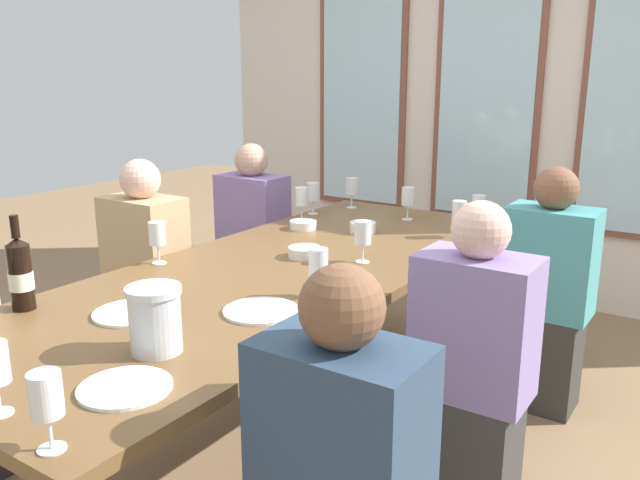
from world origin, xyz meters
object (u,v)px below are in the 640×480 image
(wine_glass_5, at_px, (157,235))
(wine_glass_10, at_px, (459,212))
(dining_table, at_px, (279,282))
(white_plate_0, at_px, (133,313))
(wine_bottle_1, at_px, (20,274))
(tasting_bowl_0, at_px, (304,252))
(wine_glass_8, at_px, (363,235))
(wine_glass_4, at_px, (302,198))
(metal_pitcher, at_px, (155,319))
(tasting_bowl_2, at_px, (363,227))
(wine_glass_7, at_px, (318,265))
(seated_person_2, at_px, (147,280))
(white_plate_1, at_px, (261,311))
(wine_glass_0, at_px, (479,207))
(wine_glass_6, at_px, (352,187))
(wine_glass_3, at_px, (408,197))
(white_plate_2, at_px, (125,388))
(seated_person_4, at_px, (254,244))
(seated_person_5, at_px, (546,297))
(tasting_bowl_1, at_px, (303,225))
(wine_glass_9, at_px, (46,397))
(seated_person_3, at_px, (472,372))
(wine_glass_1, at_px, (313,192))

(wine_glass_5, xyz_separation_m, wine_glass_10, (0.85, 1.09, 0.00))
(dining_table, xyz_separation_m, white_plate_0, (-0.08, -0.67, 0.07))
(dining_table, relative_size, wine_bottle_1, 8.52)
(tasting_bowl_0, bearing_deg, wine_glass_8, 16.24)
(wine_glass_4, relative_size, wine_glass_8, 1.00)
(metal_pitcher, bearing_deg, dining_table, 103.75)
(tasting_bowl_0, bearing_deg, tasting_bowl_2, 91.40)
(white_plate_0, relative_size, wine_glass_4, 1.46)
(wine_glass_4, height_order, wine_glass_7, same)
(wine_glass_4, xyz_separation_m, wine_glass_5, (-0.02, -0.98, 0.00))
(seated_person_2, bearing_deg, wine_glass_10, 33.61)
(white_plate_1, height_order, wine_glass_0, wine_glass_0)
(white_plate_0, bearing_deg, wine_glass_7, 49.33)
(wine_glass_4, distance_m, wine_glass_6, 0.42)
(wine_bottle_1, height_order, seated_person_2, seated_person_2)
(wine_glass_3, bearing_deg, wine_glass_8, -76.19)
(white_plate_2, bearing_deg, seated_person_4, 121.31)
(white_plate_0, xyz_separation_m, wine_bottle_1, (-0.34, -0.17, 0.12))
(tasting_bowl_0, bearing_deg, wine_glass_5, -137.49)
(white_plate_0, bearing_deg, white_plate_2, -42.61)
(wine_glass_5, relative_size, wine_glass_8, 1.00)
(metal_pitcher, height_order, seated_person_4, seated_person_4)
(seated_person_5, bearing_deg, white_plate_1, -114.20)
(tasting_bowl_1, distance_m, tasting_bowl_2, 0.30)
(wine_bottle_1, bearing_deg, wine_glass_3, 76.61)
(seated_person_2, xyz_separation_m, seated_person_4, (0.00, 0.81, 0.00))
(wine_glass_7, bearing_deg, wine_glass_3, 102.70)
(wine_glass_6, distance_m, seated_person_5, 1.29)
(wine_glass_8, bearing_deg, seated_person_2, -169.14)
(tasting_bowl_2, relative_size, wine_glass_7, 0.73)
(white_plate_1, xyz_separation_m, white_plate_2, (0.05, -0.60, 0.00))
(wine_glass_0, height_order, wine_glass_7, same)
(white_plate_0, xyz_separation_m, wine_glass_3, (0.12, 1.75, 0.12))
(tasting_bowl_2, relative_size, wine_glass_3, 0.73)
(wine_glass_0, bearing_deg, seated_person_4, -170.77)
(white_plate_2, xyz_separation_m, wine_glass_9, (0.08, -0.26, 0.12))
(wine_glass_0, distance_m, seated_person_3, 1.22)
(wine_glass_9, xyz_separation_m, seated_person_3, (0.44, 1.25, -0.34))
(wine_glass_1, distance_m, seated_person_3, 1.64)
(seated_person_2, bearing_deg, wine_glass_4, 60.03)
(dining_table, relative_size, wine_glass_5, 15.54)
(tasting_bowl_0, bearing_deg, wine_glass_1, 121.78)
(seated_person_4, xyz_separation_m, seated_person_5, (1.67, 0.01, 0.00))
(tasting_bowl_2, height_order, seated_person_4, seated_person_4)
(wine_bottle_1, distance_m, wine_glass_1, 1.75)
(white_plate_0, distance_m, wine_glass_1, 1.63)
(metal_pitcher, bearing_deg, wine_glass_6, 105.87)
(wine_glass_8, height_order, seated_person_4, seated_person_4)
(wine_glass_5, bearing_deg, white_plate_1, -16.37)
(wine_glass_3, bearing_deg, white_plate_1, -81.84)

